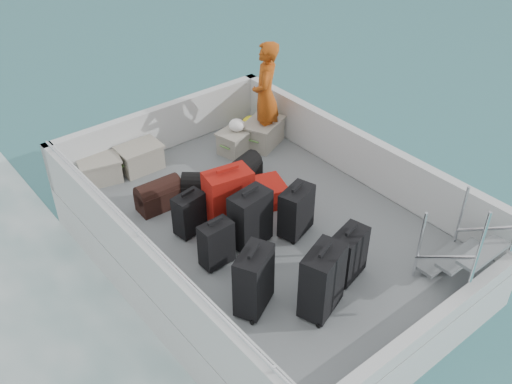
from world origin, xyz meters
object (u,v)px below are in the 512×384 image
at_px(suitcase_4, 250,219).
at_px(crate_3, 263,134).
at_px(suitcase_5, 228,199).
at_px(passenger, 266,95).
at_px(suitcase_3, 322,281).
at_px(suitcase_1, 216,245).
at_px(suitcase_0, 254,281).
at_px(crate_1, 140,158).
at_px(suitcase_2, 190,214).
at_px(suitcase_8, 257,195).
at_px(crate_2, 237,141).
at_px(suitcase_6, 348,255).
at_px(suitcase_7, 296,212).
at_px(crate_0, 101,171).

relative_size(suitcase_4, crate_3, 1.16).
xyz_separation_m(suitcase_5, passenger, (1.65, 1.27, 0.43)).
xyz_separation_m(suitcase_3, suitcase_4, (0.09, 1.31, -0.03)).
bearing_deg(suitcase_1, passenger, 37.34).
relative_size(suitcase_0, crate_1, 1.28).
relative_size(suitcase_0, suitcase_3, 0.95).
bearing_deg(suitcase_2, suitcase_4, -62.86).
height_order(suitcase_1, suitcase_8, suitcase_1).
xyz_separation_m(crate_1, crate_2, (1.39, -0.48, -0.01)).
bearing_deg(crate_1, crate_2, -19.05).
distance_m(suitcase_3, suitcase_6, 0.62).
bearing_deg(suitcase_6, suitcase_5, 92.83).
bearing_deg(suitcase_8, suitcase_6, -164.11).
xyz_separation_m(suitcase_4, suitcase_7, (0.56, -0.20, -0.04)).
distance_m(suitcase_0, suitcase_5, 1.45).
bearing_deg(suitcase_0, suitcase_6, -42.18).
bearing_deg(crate_2, suitcase_8, -116.72).
height_order(suitcase_7, crate_2, suitcase_7).
bearing_deg(suitcase_5, suitcase_7, -40.10).
bearing_deg(suitcase_0, suitcase_7, 1.06).
relative_size(suitcase_4, crate_1, 1.25).
distance_m(suitcase_0, suitcase_1, 0.80).
bearing_deg(suitcase_4, suitcase_5, 80.83).
bearing_deg(suitcase_2, suitcase_7, -47.92).
distance_m(suitcase_2, suitcase_4, 0.78).
bearing_deg(suitcase_6, suitcase_7, 71.97).
bearing_deg(suitcase_2, crate_1, 72.74).
xyz_separation_m(suitcase_2, suitcase_7, (1.01, -0.83, 0.04)).
bearing_deg(suitcase_2, passenger, 18.51).
bearing_deg(crate_0, suitcase_7, -62.19).
height_order(suitcase_6, suitcase_7, suitcase_7).
bearing_deg(suitcase_6, suitcase_3, -176.95).
distance_m(suitcase_2, crate_2, 2.03).
bearing_deg(suitcase_1, suitcase_5, 40.98).
height_order(suitcase_0, crate_2, suitcase_0).
distance_m(suitcase_7, crate_1, 2.61).
bearing_deg(suitcase_6, suitcase_8, 73.92).
relative_size(suitcase_2, crate_1, 0.96).
bearing_deg(suitcase_1, suitcase_4, 4.14).
bearing_deg(suitcase_7, crate_1, 89.96).
relative_size(suitcase_7, crate_2, 1.19).
height_order(suitcase_1, passenger, passenger).
xyz_separation_m(suitcase_0, suitcase_5, (0.64, 1.30, 0.02)).
relative_size(suitcase_4, crate_0, 1.35).
bearing_deg(suitcase_2, suitcase_6, -70.65).
distance_m(suitcase_3, crate_3, 3.48).
relative_size(suitcase_2, passenger, 0.34).
distance_m(suitcase_2, suitcase_5, 0.51).
bearing_deg(suitcase_3, suitcase_5, 67.02).
bearing_deg(suitcase_3, suitcase_7, 40.19).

